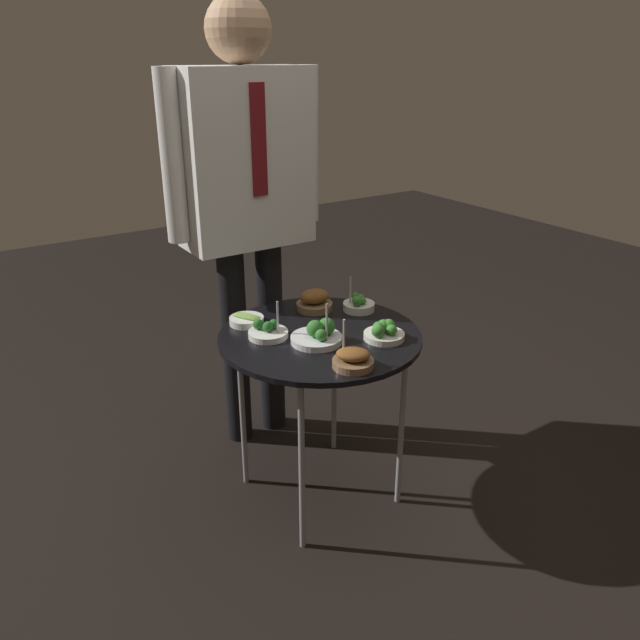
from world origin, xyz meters
name	(u,v)px	position (x,y,z in m)	size (l,w,h in m)	color
ground_plane	(320,491)	(0.00, 0.00, 0.00)	(8.00, 8.00, 0.00)	black
serving_cart	(320,346)	(0.00, 0.00, 0.60)	(0.68, 0.68, 0.64)	black
bowl_roast_mid_right	(314,301)	(0.10, 0.19, 0.68)	(0.13, 0.13, 0.08)	brown
bowl_broccoli_front_right	(318,334)	(-0.04, -0.05, 0.67)	(0.17, 0.17, 0.15)	silver
bowl_broccoli_front_center	(384,332)	(0.15, -0.15, 0.67)	(0.13, 0.13, 0.06)	silver
bowl_broccoli_front_left	(268,332)	(-0.15, 0.08, 0.66)	(0.13, 0.13, 0.13)	white
bowl_asparagus_back_left	(247,320)	(-0.16, 0.21, 0.66)	(0.12, 0.12, 0.03)	white
bowl_roast_back_right	(353,359)	(-0.05, -0.25, 0.67)	(0.13, 0.13, 0.14)	brown
bowl_broccoli_mid_left	(359,305)	(0.23, 0.09, 0.67)	(0.12, 0.12, 0.13)	silver
waiter_figure	(246,181)	(0.00, 0.50, 1.07)	(0.62, 0.23, 1.69)	black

